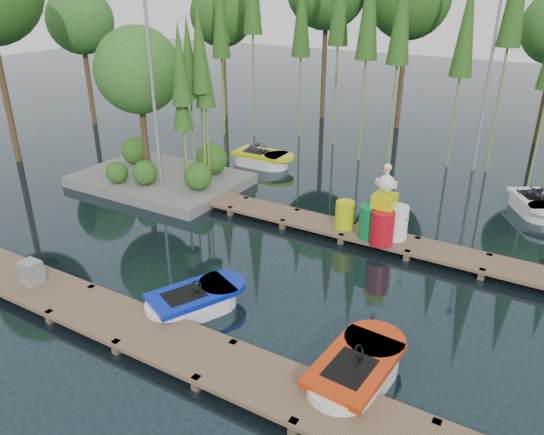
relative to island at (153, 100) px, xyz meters
The scene contains 15 objects.
ground_plane 7.79m from the island, 27.58° to the right, with size 90.00×90.00×0.00m, color #1A2931.
near_dock 10.44m from the island, 51.04° to the right, with size 18.00×1.50×0.50m.
far_dock 7.91m from the island, ahead, with size 15.00×1.20×0.50m.
island is the anchor object (origin of this frame).
tree_screen 8.95m from the island, 59.74° to the left, with size 34.42×18.53×10.31m.
lamp_island 1.56m from the island, 44.71° to the right, with size 0.30×0.30×7.25m.
lamp_rear 12.91m from the island, 36.82° to the left, with size 0.30×0.30×7.25m.
boat_blue 9.70m from the island, 43.24° to the right, with size 2.11×2.80×0.86m.
boat_red 13.24m from the island, 31.28° to the right, with size 1.43×2.86×0.94m.
boat_yellow_far 5.27m from the island, 57.03° to the left, with size 2.81×1.31×1.40m.
boat_white_far 13.99m from the island, 18.00° to the left, with size 2.29×2.78×1.21m.
utility_cabinet 8.66m from the island, 70.43° to the right, with size 0.49×0.42×0.60m, color gray.
yellow_barrel 8.58m from the island, ahead, with size 0.57×0.57×0.86m, color #C6D10B.
drum_cluster 9.75m from the island, ahead, with size 1.34×1.23×2.31m.
seagull_post 10.18m from the island, ahead, with size 0.53×0.29×0.85m.
Camera 1 is at (7.53, -11.27, 7.33)m, focal length 35.00 mm.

